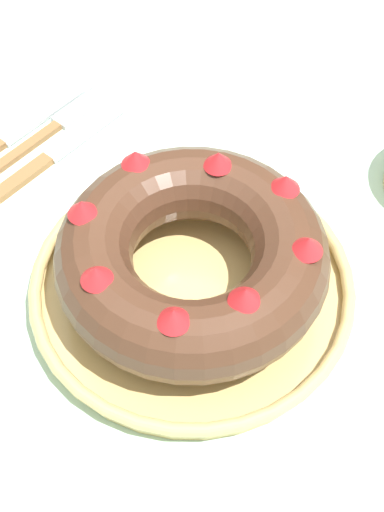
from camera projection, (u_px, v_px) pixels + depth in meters
dining_table at (169, 328)px, 0.75m from camera, size 1.33×1.16×0.73m
serving_dish at (192, 287)px, 0.66m from camera, size 0.30×0.30×0.03m
bundt_cake at (192, 255)px, 0.62m from camera, size 0.24×0.24×0.08m
fork at (38, 139)px, 0.80m from camera, size 0.02×0.22×0.01m
cake_knife at (46, 160)px, 0.78m from camera, size 0.02×0.20×0.01m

